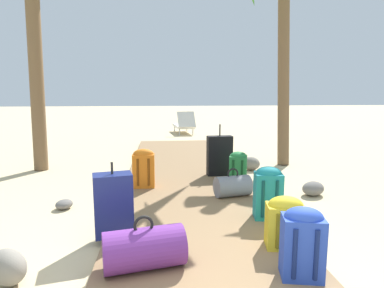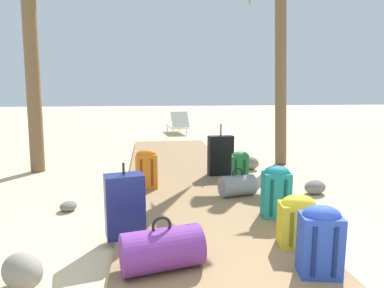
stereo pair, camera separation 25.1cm
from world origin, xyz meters
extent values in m
plane|color=#D1BA8C|center=(0.00, 3.22, 0.00)|extent=(60.00, 60.00, 0.00)
cube|color=olive|center=(0.00, 4.03, 0.04)|extent=(1.91, 8.06, 0.08)
cube|color=orange|center=(-0.64, 3.31, 0.33)|extent=(0.33, 0.21, 0.51)
ellipsoid|color=orange|center=(-0.64, 3.31, 0.59)|extent=(0.31, 0.19, 0.16)
cylinder|color=#70380C|center=(-0.73, 3.21, 0.33)|extent=(0.04, 0.04, 0.40)
cylinder|color=#70380C|center=(-0.57, 3.21, 0.33)|extent=(0.04, 0.04, 0.40)
cylinder|color=#6B2D84|center=(-0.53, 0.94, 0.25)|extent=(0.71, 0.47, 0.34)
torus|color=black|center=(-0.53, 0.94, 0.45)|extent=(0.17, 0.06, 0.16)
cube|color=#2847B7|center=(0.69, 0.69, 0.32)|extent=(0.35, 0.29, 0.49)
ellipsoid|color=#2847B7|center=(0.69, 0.69, 0.57)|extent=(0.33, 0.27, 0.15)
cylinder|color=navy|center=(0.59, 0.59, 0.32)|extent=(0.04, 0.04, 0.39)
cylinder|color=navy|center=(0.74, 0.56, 0.32)|extent=(0.04, 0.04, 0.39)
cube|color=#197A7F|center=(0.82, 1.92, 0.34)|extent=(0.33, 0.28, 0.52)
ellipsoid|color=#197A7F|center=(0.82, 1.92, 0.60)|extent=(0.32, 0.26, 0.15)
cylinder|color=#0C3D3F|center=(0.73, 1.81, 0.34)|extent=(0.04, 0.04, 0.42)
cylinder|color=#0C3D3F|center=(0.88, 1.79, 0.34)|extent=(0.04, 0.04, 0.42)
cube|color=navy|center=(-0.87, 1.63, 0.39)|extent=(0.42, 0.30, 0.63)
cylinder|color=black|center=(-0.87, 1.63, 0.77)|extent=(0.02, 0.02, 0.12)
cylinder|color=slate|center=(0.59, 2.74, 0.22)|extent=(0.52, 0.38, 0.29)
torus|color=black|center=(0.59, 2.74, 0.40)|extent=(0.17, 0.06, 0.16)
cube|color=#237538|center=(0.84, 3.46, 0.29)|extent=(0.33, 0.32, 0.42)
ellipsoid|color=#237538|center=(0.84, 3.46, 0.50)|extent=(0.31, 0.30, 0.14)
cylinder|color=#113A1C|center=(0.74, 3.36, 0.29)|extent=(0.04, 0.04, 0.34)
cylinder|color=#113A1C|center=(0.87, 3.32, 0.29)|extent=(0.04, 0.04, 0.34)
cube|color=gold|center=(0.75, 1.20, 0.28)|extent=(0.37, 0.29, 0.40)
ellipsoid|color=gold|center=(0.75, 1.20, 0.48)|extent=(0.35, 0.27, 0.17)
cylinder|color=#6D5E11|center=(0.64, 1.10, 0.28)|extent=(0.04, 0.04, 0.32)
cylinder|color=#6D5E11|center=(0.81, 1.07, 0.28)|extent=(0.04, 0.04, 0.32)
cube|color=black|center=(0.62, 3.93, 0.42)|extent=(0.44, 0.21, 0.68)
cylinder|color=black|center=(0.62, 3.93, 0.86)|extent=(0.02, 0.02, 0.20)
cylinder|color=brown|center=(-2.70, 5.06, 2.01)|extent=(0.26, 0.45, 4.03)
cylinder|color=brown|center=(2.15, 5.16, 1.96)|extent=(0.23, 0.64, 3.92)
cube|color=white|center=(0.45, 10.48, 0.26)|extent=(0.75, 1.46, 0.08)
cube|color=white|center=(0.52, 9.89, 0.54)|extent=(0.64, 0.50, 0.54)
cylinder|color=silver|center=(0.15, 11.01, 0.11)|extent=(0.04, 0.04, 0.22)
cylinder|color=silver|center=(0.63, 11.07, 0.11)|extent=(0.04, 0.04, 0.22)
cylinder|color=silver|center=(0.28, 9.90, 0.11)|extent=(0.04, 0.04, 0.22)
cylinder|color=silver|center=(0.75, 9.95, 0.11)|extent=(0.04, 0.04, 0.22)
ellipsoid|color=gray|center=(-1.61, 0.94, 0.14)|extent=(0.45, 0.43, 0.28)
ellipsoid|color=gray|center=(1.36, 4.55, 0.13)|extent=(0.42, 0.39, 0.26)
ellipsoid|color=slate|center=(1.84, 2.91, 0.10)|extent=(0.46, 0.43, 0.21)
ellipsoid|color=slate|center=(-1.65, 2.67, 0.06)|extent=(0.28, 0.30, 0.12)
camera|label=1|loc=(-0.39, -1.63, 1.51)|focal=31.25mm
camera|label=2|loc=(-0.64, -1.60, 1.51)|focal=31.25mm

